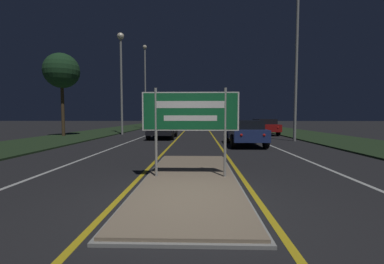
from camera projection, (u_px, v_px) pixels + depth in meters
name	position (u px, v px, depth m)	size (l,w,h in m)	color
ground_plane	(187.00, 204.00, 4.78)	(160.00, 160.00, 0.00)	#232326
median_island	(190.00, 179.00, 6.55)	(2.35, 6.80, 0.10)	#999993
verge_left	(99.00, 132.00, 24.99)	(5.00, 100.00, 0.08)	#23381E
verge_right	(296.00, 133.00, 24.47)	(5.00, 100.00, 0.08)	#23381E
centre_line_yellow_left	(185.00, 130.00, 29.76)	(0.12, 70.00, 0.01)	gold
centre_line_yellow_right	(209.00, 130.00, 29.68)	(0.12, 70.00, 0.01)	gold
lane_line_white_left	(161.00, 130.00, 29.83)	(0.12, 70.00, 0.01)	silver
lane_line_white_right	(233.00, 130.00, 29.61)	(0.12, 70.00, 0.01)	silver
edge_line_white_left	(135.00, 130.00, 29.91)	(0.10, 70.00, 0.01)	silver
edge_line_white_right	(259.00, 130.00, 29.53)	(0.10, 70.00, 0.01)	silver
highway_sign	(190.00, 115.00, 6.44)	(2.43, 0.07, 2.24)	#9E9E99
streetlight_left_near	(121.00, 65.00, 22.29)	(0.60, 0.60, 8.82)	#9E9E99
streetlight_left_far	(145.00, 77.00, 32.16)	(0.50, 0.50, 10.47)	#9E9E99
streetlight_right_near	(297.00, 44.00, 16.41)	(0.45, 0.45, 10.66)	#9E9E99
car_receding_0	(245.00, 132.00, 14.17)	(1.88, 4.15, 1.41)	navy
car_receding_1	(264.00, 126.00, 22.74)	(1.93, 4.83, 1.38)	maroon
car_approaching_0	(163.00, 127.00, 18.91)	(1.86, 4.41, 1.50)	black
car_approaching_1	(153.00, 122.00, 33.86)	(1.88, 4.58, 1.51)	navy
car_approaching_2	(184.00, 121.00, 48.62)	(2.03, 4.11, 1.29)	silver
roadside_palm_left	(62.00, 71.00, 19.77)	(2.67, 2.67, 6.39)	#4C3823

